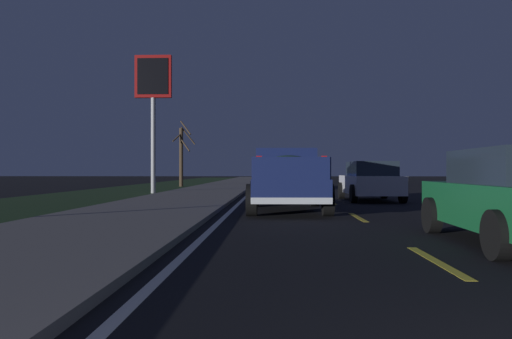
{
  "coord_description": "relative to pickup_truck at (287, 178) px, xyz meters",
  "views": [
    {
      "loc": [
        -2.06,
        2.13,
        1.2
      ],
      "look_at": [
        15.13,
        2.74,
        1.22
      ],
      "focal_mm": 35.86,
      "sensor_mm": 36.0,
      "label": 1
    }
  ],
  "objects": [
    {
      "name": "grass_verge",
      "position": [
        13.81,
        8.95,
        -0.98
      ],
      "size": [
        108.0,
        6.0,
        0.01
      ],
      "primitive_type": "cube",
      "color": "#1E3819",
      "rests_on": "ground"
    },
    {
      "name": "sedan_white",
      "position": [
        5.01,
        -3.41,
        -0.2
      ],
      "size": [
        4.43,
        2.07,
        1.54
      ],
      "color": "silver",
      "rests_on": "ground"
    },
    {
      "name": "gas_price_sign",
      "position": [
        10.99,
        6.64,
        4.41
      ],
      "size": [
        0.27,
        1.9,
        7.16
      ],
      "color": "#99999E",
      "rests_on": "ground"
    },
    {
      "name": "sidewalk_shoulder",
      "position": [
        13.81,
        3.95,
        -0.92
      ],
      "size": [
        108.0,
        4.0,
        0.12
      ],
      "primitive_type": "cube",
      "color": "slate",
      "rests_on": "ground"
    },
    {
      "name": "ground",
      "position": [
        13.81,
        -1.75,
        -0.98
      ],
      "size": [
        144.0,
        144.0,
        0.0
      ],
      "primitive_type": "plane",
      "color": "black"
    },
    {
      "name": "bare_tree_far",
      "position": [
        21.89,
        7.14,
        1.38
      ],
      "size": [
        1.17,
        1.55,
        4.84
      ],
      "color": "#423323",
      "rests_on": "ground"
    },
    {
      "name": "lane_markings",
      "position": [
        16.35,
        0.76,
        -0.98
      ],
      "size": [
        108.0,
        3.54,
        0.01
      ],
      "color": "yellow",
      "rests_on": "ground"
    },
    {
      "name": "sedan_blue",
      "position": [
        16.62,
        -0.13,
        -0.2
      ],
      "size": [
        4.43,
        2.07,
        1.54
      ],
      "color": "navy",
      "rests_on": "ground"
    },
    {
      "name": "pickup_truck",
      "position": [
        0.0,
        0.0,
        0.0
      ],
      "size": [
        5.45,
        2.34,
        1.87
      ],
      "color": "#141E4C",
      "rests_on": "ground"
    }
  ]
}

